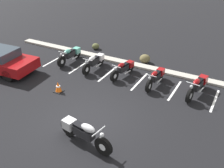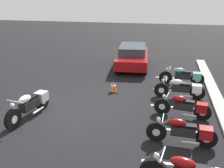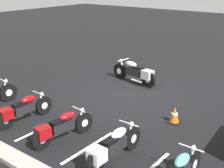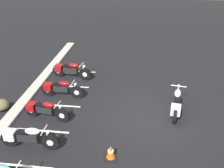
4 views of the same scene
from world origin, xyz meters
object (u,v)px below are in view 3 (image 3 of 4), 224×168
at_px(parked_bike_1, 112,147).
at_px(parked_bike_3, 22,110).
at_px(parked_bike_2, 60,127).
at_px(motorcycle_silver_featured, 136,72).
at_px(traffic_cone, 175,115).

bearing_deg(parked_bike_1, parked_bike_3, 89.23).
distance_m(parked_bike_1, parked_bike_2, 1.82).
distance_m(motorcycle_silver_featured, parked_bike_2, 5.59).
bearing_deg(parked_bike_2, traffic_cone, -23.99).
xyz_separation_m(motorcycle_silver_featured, parked_bike_3, (0.76, 5.38, -0.06)).
xyz_separation_m(parked_bike_1, traffic_cone, (-0.18, -3.01, -0.20)).
bearing_deg(parked_bike_2, parked_bike_1, -79.60).
bearing_deg(parked_bike_3, motorcycle_silver_featured, -4.92).
relative_size(parked_bike_1, traffic_cone, 4.01).
bearing_deg(parked_bike_3, parked_bike_2, -90.08).
distance_m(parked_bike_1, traffic_cone, 3.03).
bearing_deg(traffic_cone, motorcycle_silver_featured, -38.09).
height_order(parked_bike_1, traffic_cone, parked_bike_1).
distance_m(parked_bike_2, traffic_cone, 3.65).
xyz_separation_m(parked_bike_3, traffic_cone, (-3.86, -2.95, -0.19)).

